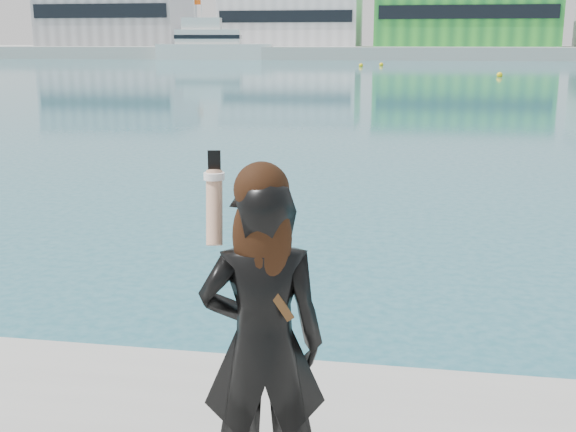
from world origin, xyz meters
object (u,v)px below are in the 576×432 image
buoy_near (499,77)px  motor_yacht (212,44)px  buoy_far (361,67)px  buoy_extra (381,66)px  woman (263,336)px

buoy_near → motor_yacht: bearing=128.0°
motor_yacht → buoy_far: 38.43m
buoy_far → buoy_extra: size_ratio=1.00×
buoy_near → woman: bearing=-97.2°
buoy_near → buoy_far: same height
motor_yacht → buoy_far: bearing=-55.8°
buoy_far → woman: size_ratio=0.29×
motor_yacht → buoy_extra: size_ratio=37.73×
buoy_far → woman: (5.62, -83.78, 1.68)m
buoy_near → buoy_extra: (-11.18, 25.66, 0.00)m
buoy_extra → woman: bearing=-87.8°
motor_yacht → woman: (31.65, -111.95, -0.73)m
buoy_near → buoy_far: (-13.40, 22.38, 0.00)m
motor_yacht → buoy_far: (26.03, -28.17, -2.40)m
buoy_far → buoy_extra: bearing=55.9°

